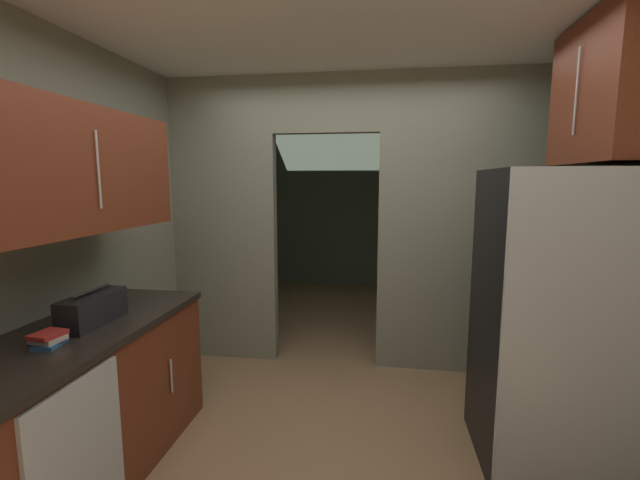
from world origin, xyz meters
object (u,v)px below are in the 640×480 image
Objects in this scene: refrigerator at (551,321)px; dishwasher at (80,471)px; book_stack at (49,339)px; boombox at (92,309)px.

refrigerator is 2.10× the size of dishwasher.
dishwasher is (-2.27, -1.01, -0.46)m from refrigerator.
book_stack is at bearing 143.88° from dishwasher.
dishwasher is at bearing -36.12° from book_stack.
boombox is 2.52× the size of book_stack.
dishwasher is at bearing -156.01° from refrigerator.
dishwasher is 0.82m from boombox.
book_stack is (0.00, -0.32, -0.05)m from boombox.
refrigerator is 2.53m from dishwasher.
book_stack reaches higher than dishwasher.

